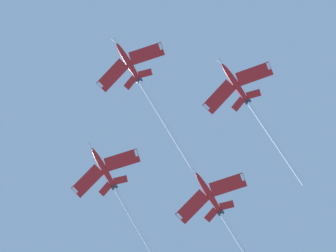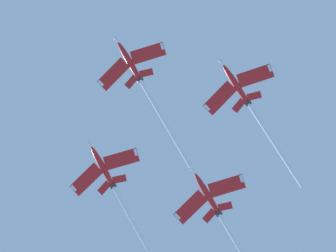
% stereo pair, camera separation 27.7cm
% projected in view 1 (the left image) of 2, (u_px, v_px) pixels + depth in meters
% --- Properties ---
extents(jet_lead, '(19.56, 37.80, 9.25)m').
position_uv_depth(jet_lead, '(142.00, 85.00, 123.70)').
color(jet_lead, red).
extents(jet_left_wing, '(19.61, 36.64, 9.07)m').
position_uv_depth(jet_left_wing, '(247.00, 100.00, 120.57)').
color(jet_left_wing, red).
extents(jet_right_wing, '(19.63, 40.77, 8.97)m').
position_uv_depth(jet_right_wing, '(119.00, 194.00, 122.47)').
color(jet_right_wing, red).
extents(jet_slot, '(19.57, 38.89, 8.85)m').
position_uv_depth(jet_slot, '(223.00, 217.00, 119.17)').
color(jet_slot, red).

